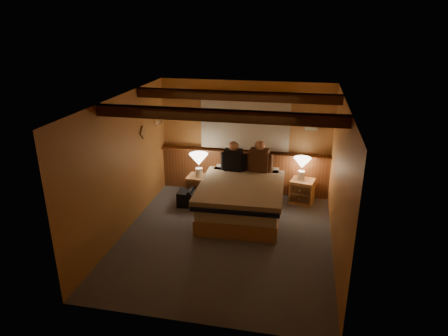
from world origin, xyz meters
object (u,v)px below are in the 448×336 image
(nightstand_left, at_px, (199,187))
(person_left, at_px, (233,159))
(lamp_left, at_px, (199,161))
(person_right, at_px, (259,159))
(lamp_right, at_px, (302,164))
(nightstand_right, at_px, (302,191))
(duffel_bag, at_px, (190,199))
(bed, at_px, (242,199))

(nightstand_left, relative_size, person_left, 0.77)
(lamp_left, relative_size, person_right, 0.75)
(lamp_right, xyz_separation_m, person_left, (-1.37, -0.23, 0.11))
(person_left, bearing_deg, nightstand_left, -178.87)
(nightstand_right, bearing_deg, duffel_bag, -152.36)
(nightstand_left, distance_m, duffel_bag, 0.43)
(lamp_left, xyz_separation_m, person_left, (0.71, 0.05, 0.08))
(bed, height_order, person_right, person_right)
(person_left, bearing_deg, lamp_right, 9.56)
(lamp_left, height_order, person_left, person_left)
(nightstand_right, relative_size, lamp_right, 1.16)
(lamp_right, height_order, duffel_bag, lamp_right)
(nightstand_left, xyz_separation_m, lamp_left, (0.02, -0.03, 0.60))
(duffel_bag, bearing_deg, person_left, 26.16)
(nightstand_left, relative_size, nightstand_right, 0.93)
(nightstand_right, relative_size, person_left, 0.83)
(lamp_left, bearing_deg, bed, -30.32)
(nightstand_left, bearing_deg, person_right, 6.77)
(nightstand_left, height_order, duffel_bag, nightstand_left)
(person_right, bearing_deg, nightstand_left, -173.35)
(nightstand_right, bearing_deg, bed, -132.15)
(duffel_bag, bearing_deg, lamp_left, 75.09)
(lamp_right, height_order, person_left, person_left)
(nightstand_right, bearing_deg, lamp_right, 141.93)
(person_left, bearing_deg, bed, -66.38)
(lamp_right, relative_size, duffel_bag, 0.88)
(nightstand_right, relative_size, lamp_left, 1.05)
(lamp_right, distance_m, duffel_bag, 2.36)
(nightstand_right, distance_m, duffel_bag, 2.29)
(bed, height_order, lamp_right, lamp_right)
(lamp_left, distance_m, person_right, 1.24)
(bed, height_order, nightstand_left, bed)
(lamp_left, height_order, lamp_right, lamp_left)
(nightstand_left, distance_m, nightstand_right, 2.15)
(bed, relative_size, nightstand_right, 3.84)
(bed, bearing_deg, duffel_bag, 167.94)
(bed, relative_size, lamp_left, 4.04)
(nightstand_left, height_order, person_right, person_right)
(nightstand_left, distance_m, person_left, 1.00)
(nightstand_right, xyz_separation_m, duffel_bag, (-2.20, -0.62, -0.09))
(bed, height_order, duffel_bag, bed)
(lamp_left, height_order, duffel_bag, lamp_left)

